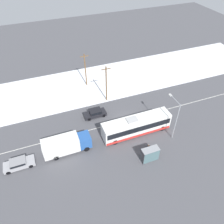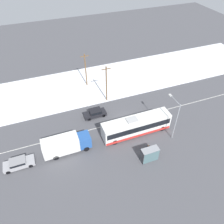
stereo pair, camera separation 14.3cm
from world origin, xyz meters
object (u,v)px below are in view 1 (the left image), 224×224
city_bus (136,126)px  utility_pole_snowlot (85,70)px  utility_pole_roadside (106,84)px  bus_shelter (151,154)px  parked_car_near_truck (19,163)px  pedestrian_at_stop (148,148)px  box_truck (66,144)px  sedan_car (95,113)px  streetlamp (175,115)px

city_bus → utility_pole_snowlot: bearing=103.0°
utility_pole_snowlot → utility_pole_roadside: bearing=-71.1°
bus_shelter → city_bus: bearing=85.0°
city_bus → bus_shelter: (-0.54, -6.14, 0.00)m
bus_shelter → utility_pole_roadside: size_ratio=0.34×
parked_car_near_truck → utility_pole_roadside: (17.62, 10.43, 3.33)m
city_bus → bus_shelter: 6.16m
bus_shelter → utility_pole_snowlot: bearing=98.3°
parked_car_near_truck → pedestrian_at_stop: bearing=-12.9°
box_truck → sedan_car: 9.32m
box_truck → streetlamp: bearing=-9.3°
pedestrian_at_stop → streetlamp: (5.28, 1.85, 3.68)m
pedestrian_at_stop → streetlamp: bearing=19.4°
city_bus → streetlamp: (5.23, -2.63, 3.03)m
utility_pole_snowlot → parked_car_near_truck: bearing=-131.8°
sedan_car → utility_pole_snowlot: utility_pole_snowlot is taller
sedan_car → pedestrian_at_stop: 12.25m
sedan_car → pedestrian_at_stop: pedestrian_at_stop is taller
box_truck → pedestrian_at_stop: size_ratio=4.49×
box_truck → bus_shelter: 13.11m
city_bus → utility_pole_roadside: bearing=99.0°
parked_car_near_truck → utility_pole_roadside: bearing=30.6°
sedan_car → utility_pole_snowlot: 11.02m
bus_shelter → parked_car_near_truck: bearing=162.0°
city_bus → utility_pole_roadside: 10.76m
parked_car_near_truck → utility_pole_roadside: size_ratio=0.57×
box_truck → sedan_car: bearing=43.5°
city_bus → utility_pole_snowlot: utility_pole_snowlot is taller
bus_shelter → pedestrian_at_stop: bearing=73.1°
city_bus → parked_car_near_truck: bearing=-179.8°
box_truck → utility_pole_roadside: 14.72m
bus_shelter → box_truck: bearing=151.1°
box_truck → pedestrian_at_stop: bearing=-21.4°
sedan_car → utility_pole_roadside: bearing=-134.0°
sedan_car → streetlamp: size_ratio=0.56×
sedan_car → pedestrian_at_stop: (5.25, -11.07, 0.21)m
parked_car_near_truck → streetlamp: streetlamp is taller
parked_car_near_truck → bus_shelter: size_ratio=1.68×
streetlamp → parked_car_near_truck: bearing=174.0°
parked_car_near_truck → bus_shelter: (18.72, -6.07, 0.92)m
pedestrian_at_stop → city_bus: bearing=89.5°
box_truck → sedan_car: (6.73, 6.38, -0.89)m
bus_shelter → utility_pole_roadside: (-1.10, 16.50, 2.40)m
parked_car_near_truck → streetlamp: (24.49, -2.56, 3.95)m
pedestrian_at_stop → utility_pole_snowlot: bearing=100.3°
pedestrian_at_stop → bus_shelter: (-0.50, -1.65, 0.65)m
sedan_car → pedestrian_at_stop: size_ratio=2.48×
streetlamp → utility_pole_snowlot: size_ratio=0.97×
box_truck → bus_shelter: size_ratio=2.81×
pedestrian_at_stop → utility_pole_roadside: bearing=96.2°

